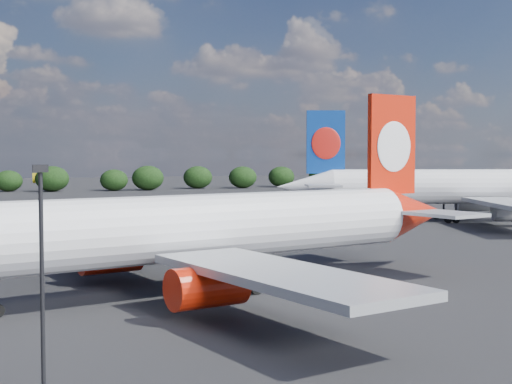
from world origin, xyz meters
name	(u,v)px	position (x,y,z in m)	size (l,w,h in m)	color
ground	(17,236)	(0.00, 60.00, 0.00)	(500.00, 500.00, 0.00)	black
qantas_airliner	(220,228)	(13.59, 13.94, 5.05)	(50.49, 48.30, 16.59)	white
china_southern_airliner	(452,188)	(67.88, 57.27, 5.53)	(54.09, 51.97, 18.15)	white
apron_lamp_post	(42,292)	(-2.16, -13.68, 5.94)	(0.55, 0.30, 10.59)	black
billboard_yellow	(41,178)	(12.00, 182.00, 3.87)	(5.00, 0.30, 5.50)	gold
horizon_treeline	(22,179)	(6.34, 179.67, 3.78)	(204.99, 16.91, 9.21)	black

